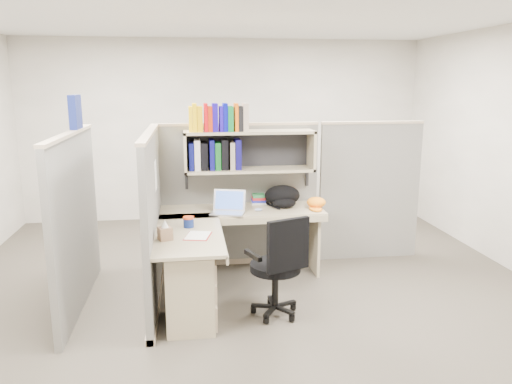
{
  "coord_description": "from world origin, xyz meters",
  "views": [
    {
      "loc": [
        -0.55,
        -4.59,
        2.06
      ],
      "look_at": [
        0.11,
        0.25,
        0.99
      ],
      "focal_mm": 35.0,
      "sensor_mm": 36.0,
      "label": 1
    }
  ],
  "objects": [
    {
      "name": "room_shell",
      "position": [
        0.0,
        0.0,
        1.62
      ],
      "size": [
        6.0,
        6.0,
        6.0
      ],
      "color": "#A8A398",
      "rests_on": "ground"
    },
    {
      "name": "paper_cup",
      "position": [
        -0.05,
        0.7,
        0.79
      ],
      "size": [
        0.1,
        0.1,
        0.11
      ],
      "primitive_type": "cylinder",
      "rotation": [
        0.0,
        0.0,
        0.37
      ],
      "color": "silver",
      "rests_on": "desk"
    },
    {
      "name": "backpack",
      "position": [
        0.46,
        0.63,
        0.85
      ],
      "size": [
        0.41,
        0.32,
        0.23
      ],
      "primitive_type": null,
      "rotation": [
        0.0,
        0.0,
        0.06
      ],
      "color": "black",
      "rests_on": "desk"
    },
    {
      "name": "mouse",
      "position": [
        0.17,
        0.47,
        0.75
      ],
      "size": [
        0.09,
        0.06,
        0.03
      ],
      "primitive_type": "ellipsoid",
      "rotation": [
        0.0,
        0.0,
        -0.07
      ],
      "color": "#8493BC",
      "rests_on": "desk"
    },
    {
      "name": "loose_paper",
      "position": [
        -0.49,
        -0.31,
        0.73
      ],
      "size": [
        0.25,
        0.3,
        0.0
      ],
      "primitive_type": null,
      "rotation": [
        0.0,
        0.0,
        -0.24
      ],
      "color": "silver",
      "rests_on": "desk"
    },
    {
      "name": "desk",
      "position": [
        -0.41,
        -0.29,
        0.44
      ],
      "size": [
        1.74,
        1.75,
        0.73
      ],
      "color": "gray",
      "rests_on": "ground"
    },
    {
      "name": "orange_cap",
      "position": [
        0.81,
        0.54,
        0.79
      ],
      "size": [
        0.27,
        0.29,
        0.11
      ],
      "primitive_type": null,
      "rotation": [
        0.0,
        0.0,
        -0.32
      ],
      "color": "orange",
      "rests_on": "desk"
    },
    {
      "name": "cubicle",
      "position": [
        -0.37,
        0.45,
        0.91
      ],
      "size": [
        3.79,
        1.84,
        1.95
      ],
      "color": "#61605C",
      "rests_on": "ground"
    },
    {
      "name": "book_stack",
      "position": [
        0.21,
        0.83,
        0.78
      ],
      "size": [
        0.17,
        0.23,
        0.11
      ],
      "primitive_type": null,
      "rotation": [
        0.0,
        0.0,
        -0.05
      ],
      "color": "slate",
      "rests_on": "desk"
    },
    {
      "name": "task_chair",
      "position": [
        0.2,
        -0.52,
        0.34
      ],
      "size": [
        0.55,
        0.51,
        0.95
      ],
      "color": "black",
      "rests_on": "ground"
    },
    {
      "name": "ground",
      "position": [
        0.0,
        0.0,
        0.0
      ],
      "size": [
        6.0,
        6.0,
        0.0
      ],
      "primitive_type": "plane",
      "color": "#363029",
      "rests_on": "ground"
    },
    {
      "name": "snack_canister",
      "position": [
        -0.57,
        -0.04,
        0.78
      ],
      "size": [
        0.1,
        0.1,
        0.1
      ],
      "color": "navy",
      "rests_on": "desk"
    },
    {
      "name": "laptop",
      "position": [
        -0.17,
        0.4,
        0.85
      ],
      "size": [
        0.42,
        0.42,
        0.24
      ],
      "primitive_type": null,
      "rotation": [
        0.0,
        0.0,
        -0.27
      ],
      "color": "silver",
      "rests_on": "desk"
    },
    {
      "name": "tissue_box",
      "position": [
        -0.77,
        -0.4,
        0.82
      ],
      "size": [
        0.14,
        0.14,
        0.18
      ],
      "primitive_type": null,
      "rotation": [
        0.0,
        0.0,
        0.35
      ],
      "color": "#8C6B4F",
      "rests_on": "desk"
    }
  ]
}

